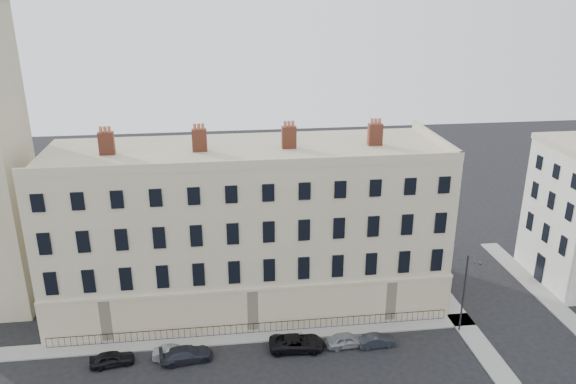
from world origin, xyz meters
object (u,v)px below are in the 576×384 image
car_a (112,359)px  car_f (377,341)px  car_d (297,343)px  car_e (347,340)px  car_b (173,353)px  car_c (187,354)px  streetlamp (465,290)px

car_a → car_f: size_ratio=1.08×
car_d → car_e: size_ratio=1.31×
car_e → car_d: bearing=86.0°
car_b → car_e: (14.54, -0.18, 0.07)m
car_f → car_a: bearing=85.2°
car_c → streetlamp: 24.17m
car_b → car_a: bearing=92.9°
car_e → car_f: size_ratio=1.11×
car_c → car_d: 9.16m
car_e → streetlamp: bearing=-88.7°
car_d → car_e: car_d is taller
car_b → car_f: car_b is taller
car_d → streetlamp: streetlamp is taller
car_d → car_b: bearing=93.3°
car_b → car_d: (10.26, -0.11, 0.11)m
car_c → streetlamp: (23.89, 1.07, 3.54)m
car_d → car_c: bearing=96.0°
car_a → car_d: size_ratio=0.75×
car_c → car_e: bearing=-97.1°
car_f → streetlamp: bearing=-86.0°
car_b → car_c: 1.20m
car_a → car_b: 4.84m
car_c → car_e: 13.43m
car_b → car_c: bearing=-111.8°
car_a → streetlamp: bearing=-97.1°
car_b → car_e: size_ratio=0.91×
car_a → car_d: bearing=-98.3°
streetlamp → car_c: bearing=-155.6°
car_a → car_f: bearing=-99.5°
car_a → car_e: size_ratio=0.97×
car_e → car_f: bearing=-100.3°
car_e → car_a: bearing=87.1°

